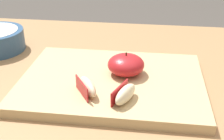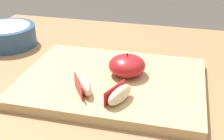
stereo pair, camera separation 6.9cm
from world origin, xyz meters
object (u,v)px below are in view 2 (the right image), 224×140
cutting_board (112,82)px  apple_half_skin_up (127,65)px  apple_wedge_right (119,95)px  apple_wedge_back (84,85)px  ceramic_fruit_bowl (8,35)px

cutting_board → apple_half_skin_up: size_ratio=4.85×
apple_wedge_right → apple_wedge_back: 0.08m
cutting_board → apple_wedge_right: apple_wedge_right is taller
apple_wedge_right → ceramic_fruit_bowl: size_ratio=0.46×
cutting_board → ceramic_fruit_bowl: (-0.36, 0.17, 0.02)m
cutting_board → ceramic_fruit_bowl: size_ratio=2.49×
cutting_board → apple_wedge_back: bearing=-119.8°
apple_wedge_back → ceramic_fruit_bowl: size_ratio=0.45×
apple_half_skin_up → apple_wedge_right: size_ratio=1.12×
cutting_board → ceramic_fruit_bowl: ceramic_fruit_bowl is taller
apple_wedge_back → ceramic_fruit_bowl: ceramic_fruit_bowl is taller
apple_half_skin_up → ceramic_fruit_bowl: 0.42m
apple_half_skin_up → apple_wedge_back: apple_half_skin_up is taller
apple_half_skin_up → cutting_board: bearing=-140.3°
cutting_board → apple_wedge_right: 0.10m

